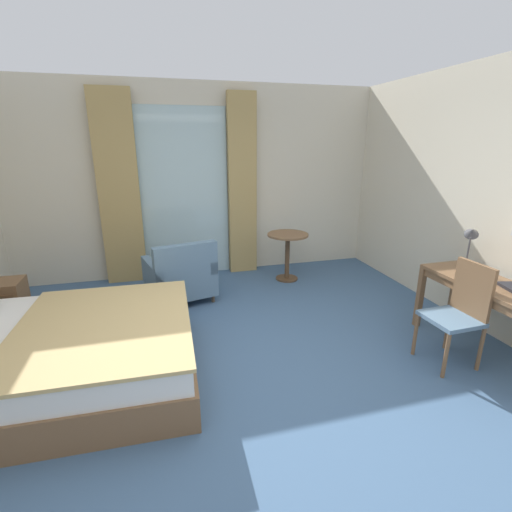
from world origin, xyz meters
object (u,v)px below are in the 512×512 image
at_px(bed, 53,354).
at_px(round_cafe_table, 288,246).
at_px(writing_desk, 492,294).
at_px(desk_chair, 460,309).
at_px(armchair_by_window, 181,276).
at_px(desk_lamp, 470,241).
at_px(nightstand, 3,304).

distance_m(bed, round_cafe_table, 3.38).
relative_size(bed, writing_desk, 1.64).
bearing_deg(round_cafe_table, desk_chair, -72.36).
xyz_separation_m(armchair_by_window, round_cafe_table, (1.61, 0.37, 0.19)).
distance_m(desk_lamp, armchair_by_window, 3.39).
bearing_deg(desk_chair, desk_lamp, 44.90).
distance_m(writing_desk, armchair_by_window, 3.49).
height_order(bed, writing_desk, bed).
xyz_separation_m(bed, nightstand, (-0.82, 1.34, -0.02)).
relative_size(bed, round_cafe_table, 3.21).
xyz_separation_m(writing_desk, desk_lamp, (0.11, 0.47, 0.39)).
xyz_separation_m(writing_desk, round_cafe_table, (-1.17, 2.45, -0.12)).
xyz_separation_m(desk_chair, desk_lamp, (0.50, 0.50, 0.49)).
bearing_deg(desk_lamp, nightstand, 163.61).
distance_m(writing_desk, desk_lamp, 0.62).
relative_size(writing_desk, desk_lamp, 2.92).
relative_size(nightstand, desk_lamp, 1.10).
relative_size(desk_chair, desk_lamp, 2.04).
distance_m(bed, writing_desk, 4.02).
xyz_separation_m(writing_desk, armchair_by_window, (-2.79, 2.09, -0.31)).
bearing_deg(bed, desk_chair, -9.52).
height_order(nightstand, writing_desk, writing_desk).
distance_m(bed, desk_lamp, 4.15).
distance_m(nightstand, writing_desk, 5.17).
xyz_separation_m(bed, desk_chair, (3.58, -0.60, 0.26)).
bearing_deg(desk_chair, writing_desk, 4.38).
bearing_deg(bed, desk_lamp, -1.47).
relative_size(desk_chair, round_cafe_table, 1.36).
bearing_deg(writing_desk, desk_chair, -175.62).
distance_m(nightstand, desk_chair, 4.82).
relative_size(desk_lamp, armchair_by_window, 0.50).
bearing_deg(nightstand, writing_desk, -21.72).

